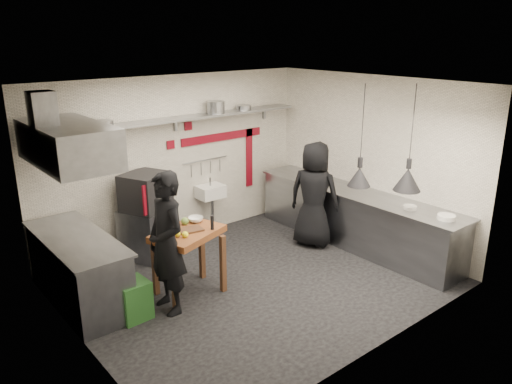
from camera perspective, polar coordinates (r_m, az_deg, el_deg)
floor at (r=7.34m, az=-0.00°, el=-10.18°), size 5.00×5.00×0.00m
ceiling at (r=6.51m, az=-0.00°, el=12.14°), size 5.00×5.00×0.00m
wall_back at (r=8.46m, az=-9.11°, el=3.61°), size 5.00×0.04×2.80m
wall_front at (r=5.44m, az=14.27°, el=-4.86°), size 5.00×0.04×2.80m
wall_left at (r=5.64m, az=-20.07°, el=-4.60°), size 0.04×4.20×2.80m
wall_right at (r=8.54m, az=13.07°, el=3.52°), size 0.04×4.20×2.80m
red_band_horiz at (r=8.88m, az=-3.84°, el=6.34°), size 1.70×0.02×0.14m
red_band_vert at (r=9.34m, az=-0.79°, el=3.93°), size 0.14×0.02×1.10m
red_tile_a at (r=8.45m, az=-7.75°, el=7.48°), size 0.14×0.02×0.14m
red_tile_b at (r=8.33m, az=-9.72°, el=5.34°), size 0.14×0.02×0.14m
back_shelf at (r=8.16m, az=-8.70°, el=8.29°), size 4.60×0.34×0.04m
shelf_bracket_left at (r=7.54m, az=-21.76°, el=5.67°), size 0.04×0.06×0.24m
shelf_bracket_mid at (r=8.30m, az=-9.21°, el=7.72°), size 0.04×0.06×0.24m
shelf_bracket_right at (r=9.39m, az=0.92°, el=9.11°), size 0.04×0.06×0.24m
pan_far_left at (r=7.59m, az=-16.96°, el=7.51°), size 0.27×0.27×0.09m
pan_mid_left at (r=7.58m, az=-17.16°, el=7.40°), size 0.27×0.27×0.07m
stock_pot at (r=8.52m, az=-4.62°, el=9.65°), size 0.30×0.30×0.20m
pan_right at (r=8.88m, az=-1.41°, el=9.64°), size 0.30×0.30×0.08m
oven_stand at (r=8.17m, az=-12.20°, el=-4.47°), size 0.94×0.91×0.80m
combi_oven at (r=7.90m, az=-12.51°, el=0.05°), size 0.83×0.81×0.58m
oven_door at (r=7.63m, az=-11.74°, el=-0.54°), size 0.42×0.21×0.46m
oven_glass at (r=7.66m, az=-11.39°, el=-0.44°), size 0.36×0.18×0.34m
hand_sink at (r=8.76m, az=-5.22°, el=0.05°), size 0.46×0.34×0.22m
sink_tap at (r=8.71m, az=-5.25°, el=1.18°), size 0.03×0.03×0.14m
sink_drain at (r=8.88m, az=-5.00°, el=-2.71°), size 0.06×0.06×0.66m
utensil_rail at (r=8.73m, az=-5.84°, el=3.65°), size 0.90×0.02×0.02m
counter_right at (r=8.56m, az=11.19°, el=-3.00°), size 0.70×3.80×0.90m
counter_right_top at (r=8.41m, az=11.37°, el=-0.04°), size 0.76×3.90×0.03m
plate_stack at (r=7.51m, az=20.92°, el=-2.70°), size 0.27×0.27×0.07m
small_bowl_right at (r=7.77m, az=17.19°, el=-1.69°), size 0.22×0.22×0.05m
counter_left at (r=7.03m, az=-19.55°, el=-8.50°), size 0.70×1.90×0.90m
counter_left_top at (r=6.85m, az=-19.95°, el=-5.00°), size 0.76×2.00×0.03m
extractor_hood at (r=6.51m, az=-20.68°, el=5.19°), size 0.78×1.60×0.50m
hood_duct at (r=6.36m, az=-23.20°, el=8.31°), size 0.28×0.28×0.50m
green_bin at (r=6.57m, az=-13.88°, el=-11.86°), size 0.39×0.39×0.50m
prep_table at (r=6.91m, az=-7.66°, el=-7.93°), size 1.08×0.90×0.92m
cutting_board at (r=6.72m, az=-7.52°, el=-4.30°), size 0.35×0.27×0.02m
pepper_mill at (r=6.69m, az=-5.04°, el=-3.50°), size 0.06×0.06×0.20m
lemon_a at (r=6.53m, az=-8.94°, el=-4.76°), size 0.08×0.08×0.07m
lemon_b at (r=6.51m, az=-8.10°, el=-4.84°), size 0.09×0.09×0.08m
veg_ball at (r=6.92m, az=-8.14°, el=-3.31°), size 0.14×0.14×0.11m
steel_tray at (r=6.74m, az=-10.18°, el=-4.35°), size 0.17×0.11×0.03m
bowl at (r=7.01m, az=-6.92°, el=-3.14°), size 0.22×0.22×0.07m
heat_lamp_near at (r=6.95m, az=12.01°, el=6.24°), size 0.40×0.40×1.41m
heat_lamp_far at (r=7.15m, az=17.34°, el=5.84°), size 0.46×0.46×1.48m
chef_left at (r=6.36m, az=-10.18°, el=-5.79°), size 0.46×0.69×1.85m
chef_right at (r=8.28m, az=6.68°, el=-0.30°), size 0.86×1.02×1.77m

